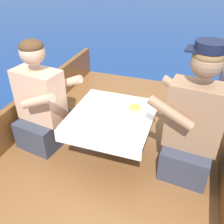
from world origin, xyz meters
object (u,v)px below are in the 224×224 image
Objects in this scene: sandwich at (135,109)px; coffee_cup_port at (108,127)px; coffee_cup_starboard at (125,118)px; person_starboard at (193,125)px; tin_can at (101,103)px; person_port at (42,105)px.

coffee_cup_port is (-0.12, -0.32, 0.00)m from sandwich.
coffee_cup_port is 1.08× the size of coffee_cup_starboard.
tin_can is at bearing -0.26° from person_starboard.
tin_can is (-0.30, -0.00, -0.00)m from sandwich.
person_starboard is 0.77m from tin_can.
person_starboard reaches higher than sandwich.
coffee_cup_starboard is at bearing 7.70° from person_port.
coffee_cup_starboard is (0.08, 0.17, -0.01)m from coffee_cup_port.
person_port is 8.40× the size of sandwich.
sandwich is 1.27× the size of coffee_cup_starboard.
sandwich is (-0.47, 0.09, 0.00)m from person_starboard.
sandwich is 0.34m from coffee_cup_port.
tin_can is (0.50, 0.13, 0.04)m from person_port.
sandwich reaches higher than tin_can.
coffee_cup_port is at bearing -60.43° from tin_can.
person_starboard is 15.87× the size of tin_can.
sandwich is at bearing 69.37° from coffee_cup_port.
coffee_cup_port is at bearing -6.27° from person_port.
sandwich is 0.30m from tin_can.
coffee_cup_port is 0.19m from coffee_cup_starboard.
person_starboard reaches higher than coffee_cup_port.
tin_can is (-0.26, 0.15, -0.00)m from coffee_cup_starboard.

